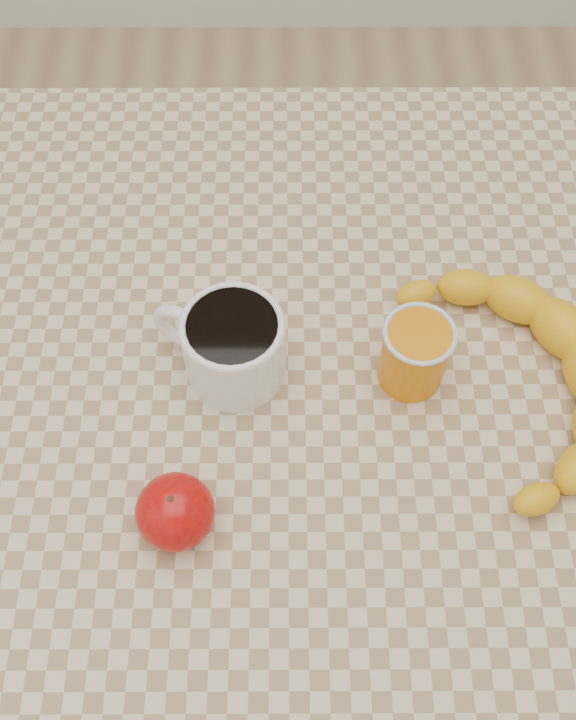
{
  "coord_description": "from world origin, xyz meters",
  "views": [
    {
      "loc": [
        -0.0,
        -0.39,
        1.43
      ],
      "look_at": [
        0.0,
        0.0,
        0.77
      ],
      "focal_mm": 40.0,
      "sensor_mm": 36.0,
      "label": 1
    }
  ],
  "objects_px": {
    "orange_juice_glass": "(415,354)",
    "apple": "(175,512)",
    "table": "(288,409)",
    "banana": "(522,376)",
    "coffee_mug": "(231,344)"
  },
  "relations": [
    {
      "from": "coffee_mug",
      "to": "orange_juice_glass",
      "type": "relative_size",
      "value": 1.83
    },
    {
      "from": "apple",
      "to": "coffee_mug",
      "type": "bearing_deg",
      "value": 74.65
    },
    {
      "from": "orange_juice_glass",
      "to": "apple",
      "type": "xyz_separation_m",
      "value": [
        -0.21,
        -0.15,
        -0.01
      ]
    },
    {
      "from": "apple",
      "to": "banana",
      "type": "height_order",
      "value": "apple"
    },
    {
      "from": "coffee_mug",
      "to": "banana",
      "type": "xyz_separation_m",
      "value": [
        0.27,
        -0.02,
        -0.02
      ]
    },
    {
      "from": "table",
      "to": "orange_juice_glass",
      "type": "height_order",
      "value": "orange_juice_glass"
    },
    {
      "from": "orange_juice_glass",
      "to": "table",
      "type": "bearing_deg",
      "value": 177.27
    },
    {
      "from": "orange_juice_glass",
      "to": "apple",
      "type": "height_order",
      "value": "orange_juice_glass"
    },
    {
      "from": "table",
      "to": "banana",
      "type": "bearing_deg",
      "value": -5.61
    },
    {
      "from": "table",
      "to": "banana",
      "type": "xyz_separation_m",
      "value": [
        0.22,
        -0.02,
        0.11
      ]
    },
    {
      "from": "apple",
      "to": "table",
      "type": "bearing_deg",
      "value": 58.19
    },
    {
      "from": "coffee_mug",
      "to": "apple",
      "type": "height_order",
      "value": "coffee_mug"
    },
    {
      "from": "coffee_mug",
      "to": "orange_juice_glass",
      "type": "distance_m",
      "value": 0.17
    },
    {
      "from": "coffee_mug",
      "to": "orange_juice_glass",
      "type": "bearing_deg",
      "value": -2.81
    },
    {
      "from": "orange_juice_glass",
      "to": "apple",
      "type": "relative_size",
      "value": 1.05
    }
  ]
}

